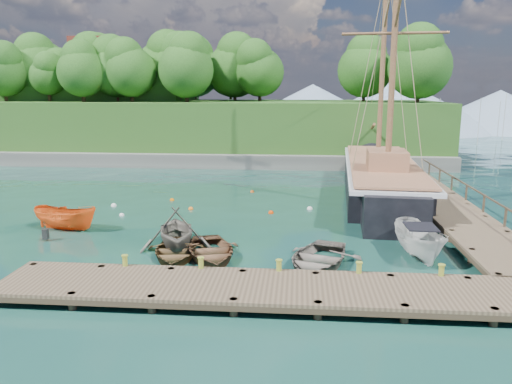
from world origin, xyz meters
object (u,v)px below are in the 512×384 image
schooner (381,182)px  rowboat_1 (176,248)px  rowboat_0 (175,257)px  rowboat_3 (317,266)px  rowboat_2 (211,258)px  motorboat_orange (67,230)px  cabin_boat_white (419,257)px

schooner → rowboat_1: bearing=-128.8°
rowboat_0 → rowboat_3: (6.27, -0.61, 0.00)m
rowboat_2 → schooner: 16.38m
rowboat_0 → rowboat_2: (1.59, 0.07, 0.00)m
rowboat_3 → rowboat_0: bearing=-167.3°
motorboat_orange → schooner: 20.32m
rowboat_1 → motorboat_orange: size_ratio=1.04×
motorboat_orange → cabin_boat_white: 17.93m
rowboat_0 → rowboat_3: rowboat_3 is taller
rowboat_1 → motorboat_orange: (-6.60, 2.59, 0.00)m
rowboat_1 → rowboat_3: size_ratio=0.86×
motorboat_orange → rowboat_3: bearing=-96.0°
rowboat_0 → cabin_boat_white: size_ratio=0.90×
schooner → cabin_boat_white: bearing=-86.8°
rowboat_0 → rowboat_2: size_ratio=0.92×
rowboat_3 → rowboat_1: bearing=-177.9°
rowboat_3 → schooner: (4.80, 13.99, 1.06)m
rowboat_3 → motorboat_orange: bearing=179.4°
rowboat_2 → motorboat_orange: bearing=138.8°
motorboat_orange → cabin_boat_white: (17.68, -2.94, 0.00)m
rowboat_1 → schooner: schooner is taller
motorboat_orange → cabin_boat_white: bearing=-86.6°
rowboat_0 → motorboat_orange: motorboat_orange is taller
rowboat_3 → schooner: schooner is taller
rowboat_0 → schooner: (11.07, 13.38, 1.06)m
rowboat_1 → rowboat_2: size_ratio=0.93×
rowboat_2 → cabin_boat_white: cabin_boat_white is taller
motorboat_orange → schooner: size_ratio=0.14×
rowboat_0 → rowboat_1: bearing=92.4°
motorboat_orange → schooner: (17.93, 9.51, 1.06)m
rowboat_1 → rowboat_3: rowboat_1 is taller
rowboat_1 → cabin_boat_white: rowboat_1 is taller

